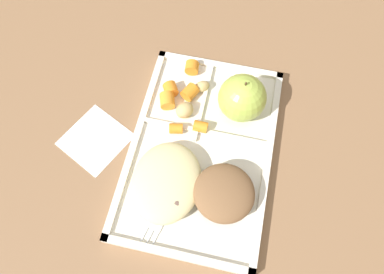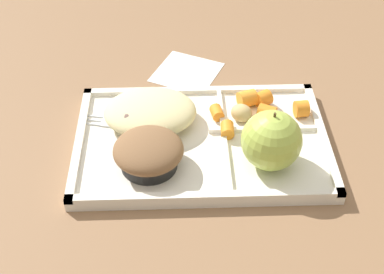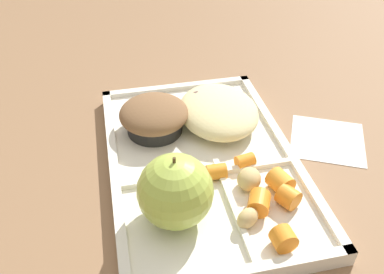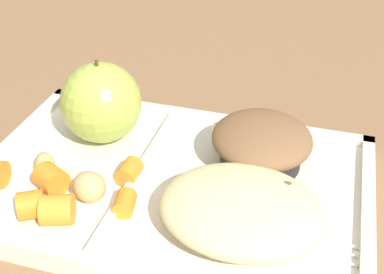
{
  "view_description": "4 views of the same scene",
  "coord_description": "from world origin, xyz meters",
  "px_view_note": "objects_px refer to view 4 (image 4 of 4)",
  "views": [
    {
      "loc": [
        0.24,
        0.04,
        0.61
      ],
      "look_at": [
        -0.01,
        -0.02,
        0.03
      ],
      "focal_mm": 32.56,
      "sensor_mm": 36.0,
      "label": 1
    },
    {
      "loc": [
        0.04,
        0.63,
        0.58
      ],
      "look_at": [
        0.02,
        0.01,
        0.03
      ],
      "focal_mm": 51.31,
      "sensor_mm": 36.0,
      "label": 2
    },
    {
      "loc": [
        -0.43,
        0.11,
        0.4
      ],
      "look_at": [
        0.03,
        0.01,
        0.03
      ],
      "focal_mm": 39.51,
      "sensor_mm": 36.0,
      "label": 3
    },
    {
      "loc": [
        0.13,
        -0.37,
        0.33
      ],
      "look_at": [
        0.01,
        0.03,
        0.05
      ],
      "focal_mm": 47.21,
      "sensor_mm": 36.0,
      "label": 4
    }
  ],
  "objects_px": {
    "bran_muffin": "(261,143)",
    "green_apple": "(101,103)",
    "lunch_tray": "(171,186)",
    "plastic_fork": "(289,232)"
  },
  "relations": [
    {
      "from": "lunch_tray",
      "to": "plastic_fork",
      "type": "height_order",
      "value": "lunch_tray"
    },
    {
      "from": "bran_muffin",
      "to": "green_apple",
      "type": "bearing_deg",
      "value": 180.0
    },
    {
      "from": "green_apple",
      "to": "lunch_tray",
      "type": "bearing_deg",
      "value": -29.75
    },
    {
      "from": "lunch_tray",
      "to": "plastic_fork",
      "type": "xyz_separation_m",
      "value": [
        0.12,
        -0.04,
        0.01
      ]
    },
    {
      "from": "lunch_tray",
      "to": "bran_muffin",
      "type": "height_order",
      "value": "bran_muffin"
    },
    {
      "from": "green_apple",
      "to": "bran_muffin",
      "type": "xyz_separation_m",
      "value": [
        0.18,
        0.0,
        -0.02
      ]
    },
    {
      "from": "green_apple",
      "to": "plastic_fork",
      "type": "height_order",
      "value": "green_apple"
    },
    {
      "from": "green_apple",
      "to": "bran_muffin",
      "type": "height_order",
      "value": "green_apple"
    },
    {
      "from": "lunch_tray",
      "to": "bran_muffin",
      "type": "xyz_separation_m",
      "value": [
        0.08,
        0.05,
        0.03
      ]
    },
    {
      "from": "lunch_tray",
      "to": "green_apple",
      "type": "xyz_separation_m",
      "value": [
        -0.1,
        0.05,
        0.05
      ]
    }
  ]
}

